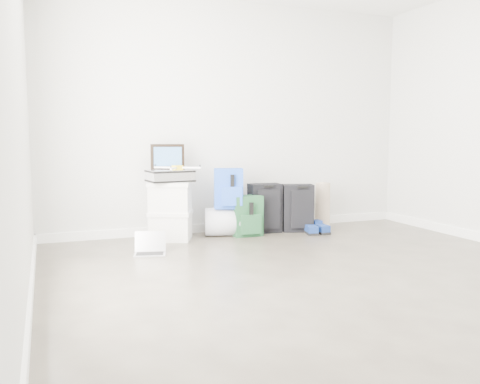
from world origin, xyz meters
name	(u,v)px	position (x,y,z in m)	size (l,w,h in m)	color
ground	(347,286)	(0.00, 0.00, 0.00)	(5.00, 5.00, 0.00)	#373028
room_envelope	(352,55)	(0.00, 0.02, 1.72)	(4.52, 5.02, 2.71)	silver
boxes_stack	(170,211)	(-0.85, 2.18, 0.32)	(0.56, 0.51, 0.64)	silver
briefcase	(170,176)	(-0.85, 2.18, 0.71)	(0.46, 0.34, 0.13)	#B2B2B7
painting	(168,157)	(-0.85, 2.28, 0.91)	(0.36, 0.12, 0.28)	black
drone	(177,168)	(-0.77, 2.16, 0.80)	(0.46, 0.46, 0.05)	yellow
duffel_bag	(228,222)	(-0.18, 2.18, 0.16)	(0.32, 0.32, 0.52)	#97999F
blue_backpack	(229,189)	(-0.18, 2.15, 0.54)	(0.36, 0.31, 0.45)	#1A36AD
large_suitcase	(265,208)	(0.30, 2.22, 0.29)	(0.38, 0.26, 0.58)	black
green_backpack	(247,217)	(0.02, 2.09, 0.22)	(0.33, 0.24, 0.46)	#163D25
carry_on	(298,208)	(0.68, 2.13, 0.28)	(0.40, 0.32, 0.56)	black
shoes	(315,229)	(0.83, 1.95, 0.05)	(0.29, 0.32, 0.10)	black
rolled_rug	(323,205)	(1.11, 2.28, 0.28)	(0.18, 0.18, 0.55)	tan
laptop	(150,249)	(-1.20, 1.59, 0.05)	(0.34, 0.28, 0.21)	silver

